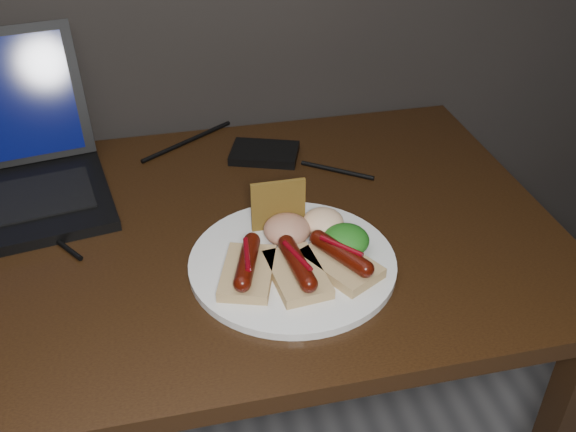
# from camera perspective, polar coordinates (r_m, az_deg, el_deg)

# --- Properties ---
(desk) EXTENTS (1.40, 0.70, 0.75)m
(desk) POSITION_cam_1_polar(r_m,az_deg,el_deg) (1.09, -14.10, -5.95)
(desk) COLOR black
(desk) RESTS_ON ground
(hard_drive) EXTENTS (0.15, 0.12, 0.02)m
(hard_drive) POSITION_cam_1_polar(r_m,az_deg,el_deg) (1.22, -2.10, 5.60)
(hard_drive) COLOR black
(hard_drive) RESTS_ON desk
(desk_cables) EXTENTS (0.95, 0.40, 0.01)m
(desk_cables) POSITION_cam_1_polar(r_m,az_deg,el_deg) (1.17, -16.51, 2.33)
(desk_cables) COLOR black
(desk_cables) RESTS_ON desk
(plate) EXTENTS (0.40, 0.40, 0.01)m
(plate) POSITION_cam_1_polar(r_m,az_deg,el_deg) (0.95, 0.40, -4.17)
(plate) COLOR white
(plate) RESTS_ON desk
(bread_sausage_left) EXTENTS (0.10, 0.13, 0.04)m
(bread_sausage_left) POSITION_cam_1_polar(r_m,az_deg,el_deg) (0.91, -3.62, -4.60)
(bread_sausage_left) COLOR tan
(bread_sausage_left) RESTS_ON plate
(bread_sausage_center) EXTENTS (0.08, 0.12, 0.04)m
(bread_sausage_center) POSITION_cam_1_polar(r_m,az_deg,el_deg) (0.91, 0.82, -4.75)
(bread_sausage_center) COLOR tan
(bread_sausage_center) RESTS_ON plate
(bread_sausage_right) EXTENTS (0.12, 0.13, 0.04)m
(bread_sausage_right) POSITION_cam_1_polar(r_m,az_deg,el_deg) (0.93, 4.70, -3.87)
(bread_sausage_right) COLOR tan
(bread_sausage_right) RESTS_ON plate
(crispbread) EXTENTS (0.08, 0.01, 0.08)m
(crispbread) POSITION_cam_1_polar(r_m,az_deg,el_deg) (0.99, -0.87, 0.99)
(crispbread) COLOR olive
(crispbread) RESTS_ON plate
(salad_greens) EXTENTS (0.07, 0.07, 0.04)m
(salad_greens) POSITION_cam_1_polar(r_m,az_deg,el_deg) (0.96, 5.18, -2.12)
(salad_greens) COLOR #115611
(salad_greens) RESTS_ON plate
(salsa_mound) EXTENTS (0.07, 0.07, 0.04)m
(salsa_mound) POSITION_cam_1_polar(r_m,az_deg,el_deg) (0.98, -0.09, -1.21)
(salsa_mound) COLOR maroon
(salsa_mound) RESTS_ON plate
(coleslaw_mound) EXTENTS (0.06, 0.06, 0.04)m
(coleslaw_mound) POSITION_cam_1_polar(r_m,az_deg,el_deg) (1.00, 3.15, -0.51)
(coleslaw_mound) COLOR white
(coleslaw_mound) RESTS_ON plate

